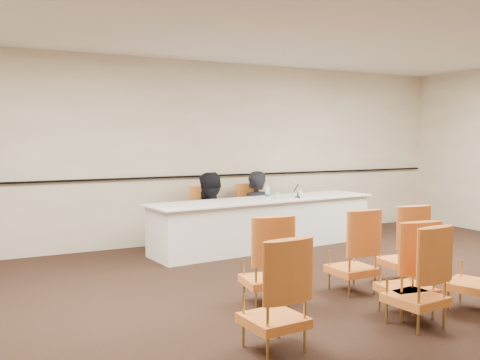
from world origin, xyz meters
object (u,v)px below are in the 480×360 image
aud_chair_extra (407,267)px  aud_chair_front_right (402,243)px  panel_table (265,223)px  water_bottle (267,192)px  panelist_main_chair (255,212)px  aud_chair_back_right (474,263)px  aud_chair_front_left (266,259)px  aud_chair_back_left (274,293)px  panelist_second (208,227)px  panelist_main (255,223)px  panelist_second_chair (208,217)px  drinking_glass (278,196)px  aud_chair_front_mid (352,250)px  aud_chair_back_mid (416,275)px  microphone (297,190)px  coffee_cup (300,194)px

aud_chair_extra → aud_chair_front_right: bearing=56.3°
panel_table → water_bottle: water_bottle is taller
panelist_main_chair → aud_chair_back_right: same height
aud_chair_front_left → aud_chair_back_right: 2.09m
panel_table → aud_chair_front_right: bearing=-86.0°
aud_chair_back_left → aud_chair_extra: (1.61, 0.16, 0.00)m
panelist_second → panel_table: bearing=121.7°
panelist_main → panel_table: bearing=60.5°
panelist_second → water_bottle: size_ratio=7.77×
panelist_second_chair → aud_chair_front_right: (1.18, -3.04, 0.00)m
aud_chair_front_right → aud_chair_back_left: (-2.43, -1.05, 0.00)m
drinking_glass → aud_chair_front_mid: 2.57m
panelist_main_chair → aud_chair_back_right: 4.23m
aud_chair_back_mid → drinking_glass: bearing=73.3°
panelist_second → aud_chair_back_right: 4.28m
aud_chair_front_mid → panelist_second_chair: bearing=97.8°
panelist_second_chair → drinking_glass: bearing=-36.7°
panelist_main → aud_chair_extra: panelist_main is taller
microphone → aud_chair_front_right: (-0.12, -2.44, -0.42)m
microphone → panelist_second: bearing=167.9°
microphone → aud_chair_back_right: bearing=-81.0°
panelist_second_chair → aud_chair_front_right: same height
panelist_main_chair → coffee_cup: size_ratio=8.26×
panelist_second → panelist_second_chair: size_ratio=1.84×
panelist_main_chair → aud_chair_front_left: (-1.59, -3.11, 0.00)m
panelist_main_chair → panelist_second: size_ratio=0.54×
panelist_second → aud_chair_front_mid: bearing=72.4°
aud_chair_front_right → aud_chair_back_right: (-0.11, -1.10, 0.00)m
aud_chair_front_mid → aud_chair_back_left: bearing=-147.9°
panel_table → microphone: microphone is taller
coffee_cup → aud_chair_extra: aud_chair_extra is taller
aud_chair_back_left → aud_chair_back_right: bearing=-4.6°
aud_chair_front_left → aud_chair_front_mid: bearing=5.8°
panelist_main → drinking_glass: bearing=77.6°
panelist_main → aud_chair_extra: size_ratio=1.85×
water_bottle → coffee_cup: bearing=-2.8°
aud_chair_extra → aud_chair_front_mid: bearing=96.1°
drinking_glass → panelist_second_chair: bearing=148.7°
panelist_second_chair → drinking_glass: (0.95, -0.58, 0.35)m
panel_table → panelist_main_chair: (0.13, 0.58, 0.09)m
panelist_second_chair → aud_chair_back_right: (1.08, -4.14, 0.00)m
panelist_second → aud_chair_front_left: bearing=51.9°
water_bottle → aud_chair_extra: water_bottle is taller
water_bottle → drinking_glass: size_ratio=2.25×
panelist_main_chair → panelist_second: 0.92m
panelist_main → panelist_main_chair: size_ratio=1.85×
drinking_glass → aud_chair_back_left: bearing=-122.0°
aud_chair_front_mid → microphone: bearing=70.2°
drinking_glass → water_bottle: bearing=164.8°
panelist_main_chair → aud_chair_front_left: bearing=-122.5°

